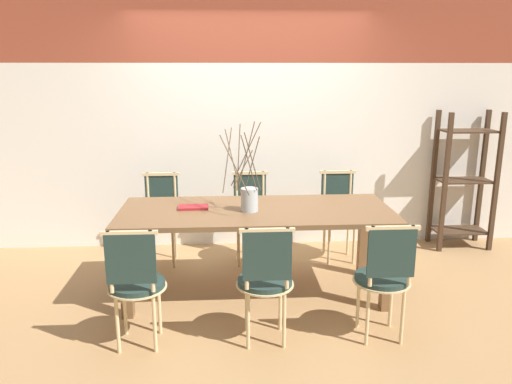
{
  "coord_description": "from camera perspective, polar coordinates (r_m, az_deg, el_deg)",
  "views": [
    {
      "loc": [
        -0.24,
        -4.02,
        1.92
      ],
      "look_at": [
        0.0,
        0.0,
        0.92
      ],
      "focal_mm": 35.0,
      "sensor_mm": 36.0,
      "label": 1
    }
  ],
  "objects": [
    {
      "name": "chair_near_center",
      "position": [
        3.69,
        14.42,
        -9.14
      ],
      "size": [
        0.41,
        0.41,
        0.9
      ],
      "color": "#233833",
      "rests_on": "ground_plane"
    },
    {
      "name": "chair_far_left",
      "position": [
        5.04,
        -0.64,
        -2.4
      ],
      "size": [
        0.41,
        0.41,
        0.9
      ],
      "rotation": [
        0.0,
        0.0,
        3.14
      ],
      "color": "#233833",
      "rests_on": "ground_plane"
    },
    {
      "name": "chair_far_center",
      "position": [
        5.16,
        9.45,
        -2.19
      ],
      "size": [
        0.41,
        0.41,
        0.9
      ],
      "rotation": [
        0.0,
        0.0,
        3.14
      ],
      "color": "#233833",
      "rests_on": "ground_plane"
    },
    {
      "name": "shelving_rack",
      "position": [
        5.83,
        22.67,
        1.19
      ],
      "size": [
        0.6,
        0.36,
        1.49
      ],
      "color": "#422D1E",
      "rests_on": "ground_plane"
    },
    {
      "name": "chair_near_leftend",
      "position": [
        3.58,
        -13.59,
        -9.84
      ],
      "size": [
        0.41,
        0.41,
        0.9
      ],
      "color": "#233833",
      "rests_on": "ground_plane"
    },
    {
      "name": "chair_near_left",
      "position": [
        3.53,
        1.09,
        -9.76
      ],
      "size": [
        0.41,
        0.41,
        0.9
      ],
      "color": "#233833",
      "rests_on": "ground_plane"
    },
    {
      "name": "wall_rear",
      "position": [
        5.37,
        -0.86,
        10.55
      ],
      "size": [
        12.0,
        0.06,
        3.2
      ],
      "color": "white",
      "rests_on": "ground_plane"
    },
    {
      "name": "ground_plane",
      "position": [
        4.47,
        0.0,
        -11.51
      ],
      "size": [
        16.0,
        16.0,
        0.0
      ],
      "primitive_type": "plane",
      "color": "#A87F51"
    },
    {
      "name": "book_stack",
      "position": [
        4.25,
        -7.18,
        -1.73
      ],
      "size": [
        0.26,
        0.15,
        0.02
      ],
      "color": "maroon",
      "rests_on": "dining_table"
    },
    {
      "name": "chair_far_leftend",
      "position": [
        5.07,
        -10.8,
        -2.52
      ],
      "size": [
        0.41,
        0.41,
        0.9
      ],
      "rotation": [
        0.0,
        0.0,
        3.14
      ],
      "color": "#233833",
      "rests_on": "ground_plane"
    },
    {
      "name": "vase_centerpiece",
      "position": [
        4.11,
        -0.82,
        -0.54
      ],
      "size": [
        0.35,
        0.46,
        0.73
      ],
      "color": "#B2BCC1",
      "rests_on": "dining_table"
    },
    {
      "name": "dining_table",
      "position": [
        4.22,
        0.0,
        -3.34
      ],
      "size": [
        2.29,
        0.93,
        0.77
      ],
      "color": "brown",
      "rests_on": "ground_plane"
    }
  ]
}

